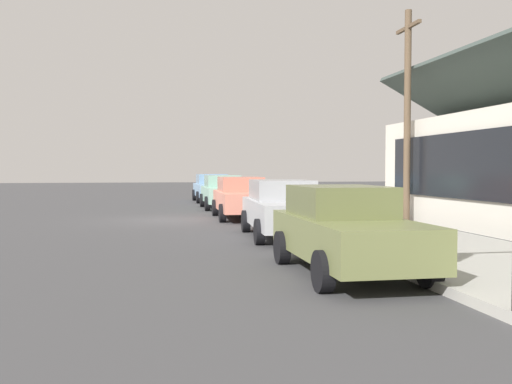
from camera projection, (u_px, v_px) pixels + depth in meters
ground_plane at (172, 220)px, 21.50m from camera, size 120.00×120.00×0.00m
sidewalk_curb at (317, 216)px, 22.52m from camera, size 60.00×4.20×0.16m
car_skyblue at (212, 188)px, 33.62m from camera, size 4.68×2.08×1.59m
car_seafoam at (223, 192)px, 27.84m from camera, size 4.54×2.06×1.59m
car_coral at (241, 197)px, 22.29m from camera, size 4.74×2.10×1.59m
car_silver at (284, 208)px, 16.20m from camera, size 4.84×2.21×1.59m
car_olive at (346, 229)px, 10.53m from camera, size 4.45×2.00×1.59m
traffic_light_main at (441, 34)px, 6.81m from camera, size 0.37×2.79×5.20m
utility_pole_wooden at (407, 112)px, 20.54m from camera, size 1.80×0.24×7.50m
fire_hydrant_red at (295, 209)px, 20.35m from camera, size 0.22×0.22×0.71m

